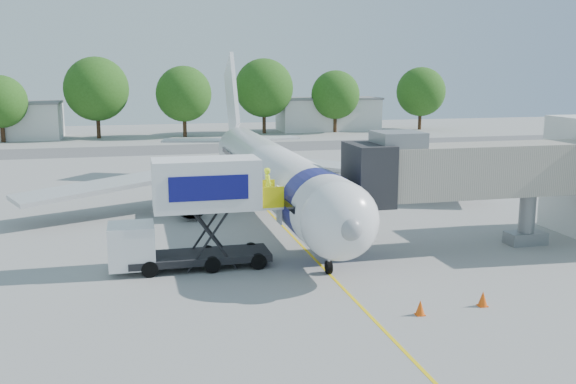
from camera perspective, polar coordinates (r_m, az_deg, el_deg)
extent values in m
plane|color=#9A9A98|center=(40.44, -0.36, -3.17)|extent=(160.00, 160.00, 0.00)
cube|color=yellow|center=(40.43, -0.36, -3.17)|extent=(0.15, 70.00, 0.01)
cube|color=#59595B|center=(81.28, -7.18, 3.86)|extent=(120.00, 10.00, 0.01)
cylinder|color=silver|center=(42.70, -1.29, 1.69)|extent=(3.70, 28.00, 3.70)
sphere|color=silver|center=(29.43, 4.56, -2.55)|extent=(3.70, 3.70, 3.70)
sphere|color=gray|center=(28.00, 5.55, -3.26)|extent=(1.10, 1.10, 1.10)
cone|color=silver|center=(59.26, -4.82, 4.23)|extent=(3.70, 6.00, 3.70)
cube|color=silver|center=(59.92, -5.03, 8.33)|extent=(0.35, 7.26, 8.29)
cube|color=#B3B5B8|center=(48.75, 8.22, 1.90)|extent=(16.17, 9.32, 1.42)
cube|color=#B3B5B8|center=(45.31, -13.44, 1.03)|extent=(16.17, 9.32, 1.42)
cylinder|color=#999BA0|center=(45.87, 5.04, 0.13)|extent=(2.10, 3.60, 2.10)
cylinder|color=#999BA0|center=(43.66, -8.77, -0.50)|extent=(2.10, 3.60, 2.10)
cube|color=black|center=(29.05, 4.76, -1.82)|extent=(2.60, 1.39, 0.81)
cylinder|color=#0D0E61|center=(32.22, 2.90, -1.35)|extent=(3.73, 2.00, 3.73)
cylinder|color=silver|center=(31.40, 3.64, -5.93)|extent=(0.16, 0.16, 1.50)
cylinder|color=black|center=(31.52, 3.64, -6.68)|extent=(0.25, 0.64, 0.64)
cylinder|color=black|center=(46.63, 1.06, -0.71)|extent=(0.35, 0.90, 0.90)
cylinder|color=black|center=(45.61, -5.27, -1.02)|extent=(0.35, 0.90, 0.90)
cube|color=#A89E90|center=(36.40, 16.19, 1.89)|extent=(13.60, 2.60, 2.80)
cube|color=black|center=(33.81, 7.16, 1.57)|extent=(2.00, 3.20, 3.20)
cube|color=slate|center=(34.17, 9.75, 4.64)|extent=(2.40, 2.40, 0.80)
cylinder|color=slate|center=(38.77, 20.46, -2.21)|extent=(0.90, 0.90, 3.00)
cube|color=slate|center=(39.04, 20.35, -3.85)|extent=(2.20, 1.20, 0.70)
cylinder|color=black|center=(38.55, 19.24, -3.96)|extent=(0.30, 0.70, 0.70)
cylinder|color=black|center=(39.54, 21.44, -3.75)|extent=(0.30, 0.70, 0.70)
cube|color=black|center=(32.67, -7.84, -5.71)|extent=(7.00, 2.30, 0.35)
cube|color=silver|center=(32.31, -13.73, -4.63)|extent=(2.20, 2.20, 2.10)
cube|color=black|center=(32.20, -13.76, -3.86)|extent=(1.90, 2.10, 0.70)
cube|color=silver|center=(31.86, -7.30, 0.72)|extent=(5.20, 2.40, 2.50)
cube|color=#0D0E61|center=(30.66, -7.04, 0.33)|extent=(3.80, 0.04, 1.20)
cube|color=silver|center=(32.57, -1.73, -1.12)|extent=(1.10, 2.20, 0.10)
cube|color=yellow|center=(31.45, -1.34, -0.53)|extent=(1.10, 0.06, 1.10)
cube|color=yellow|center=(33.47, -2.11, 0.17)|extent=(1.10, 0.06, 1.10)
cylinder|color=black|center=(32.10, -2.63, -6.20)|extent=(0.80, 0.25, 0.80)
cylinder|color=black|center=(34.07, -3.31, -5.18)|extent=(0.80, 0.25, 0.80)
cylinder|color=black|center=(31.57, -12.18, -6.73)|extent=(0.80, 0.25, 0.80)
cylinder|color=black|center=(33.58, -12.29, -5.66)|extent=(0.80, 0.25, 0.80)
imported|color=#E2FF1A|center=(32.38, -1.79, 0.56)|extent=(0.49, 0.70, 1.84)
cube|color=silver|center=(26.87, 11.88, -9.05)|extent=(4.02, 2.35, 1.54)
cube|color=#0D0E61|center=(26.70, 11.92, -8.05)|extent=(2.37, 2.07, 0.38)
cylinder|color=black|center=(25.85, 9.16, -10.67)|extent=(0.79, 0.35, 0.77)
cylinder|color=black|center=(27.23, 8.21, -9.51)|extent=(0.79, 0.35, 0.77)
cylinder|color=black|center=(26.88, 15.53, -10.08)|extent=(0.79, 0.35, 0.77)
cylinder|color=black|center=(28.20, 14.29, -9.02)|extent=(0.79, 0.35, 0.77)
cone|color=#EE500C|center=(28.50, 16.93, -9.06)|extent=(0.41, 0.41, 0.66)
cube|color=#EE500C|center=(28.60, 16.89, -9.64)|extent=(0.38, 0.38, 0.04)
cone|color=#EE500C|center=(26.91, 11.67, -10.02)|extent=(0.40, 0.40, 0.64)
cube|color=#EE500C|center=(27.02, 11.65, -10.62)|extent=(0.37, 0.37, 0.04)
cube|color=silver|center=(105.12, 3.59, 6.87)|extent=(16.00, 7.00, 5.00)
cube|color=slate|center=(104.97, 3.60, 8.31)|extent=(16.40, 7.40, 0.30)
cylinder|color=#382314|center=(95.74, -24.03, 5.02)|extent=(0.56, 0.56, 3.20)
sphere|color=#234C14|center=(95.49, -24.21, 7.35)|extent=(7.11, 7.11, 7.11)
cylinder|color=#382314|center=(96.37, -16.51, 5.81)|extent=(0.56, 0.56, 4.09)
sphere|color=#234C14|center=(96.09, -16.67, 8.77)|extent=(9.08, 9.08, 9.08)
cylinder|color=#382314|center=(95.83, -9.17, 5.95)|extent=(0.56, 0.56, 3.64)
sphere|color=#234C14|center=(95.56, -9.25, 8.61)|extent=(8.09, 8.09, 8.09)
cylinder|color=#382314|center=(99.92, -2.14, 6.39)|extent=(0.56, 0.56, 4.04)
sphere|color=#234C14|center=(99.65, -2.16, 9.23)|extent=(8.98, 8.98, 8.98)
cylinder|color=#382314|center=(101.85, 4.21, 6.28)|extent=(0.56, 0.56, 3.41)
sphere|color=#234C14|center=(101.60, 4.24, 8.62)|extent=(7.57, 7.57, 7.57)
cylinder|color=#382314|center=(108.41, 11.64, 6.41)|extent=(0.56, 0.56, 3.58)
sphere|color=#234C14|center=(108.17, 11.73, 8.72)|extent=(7.97, 7.97, 7.97)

